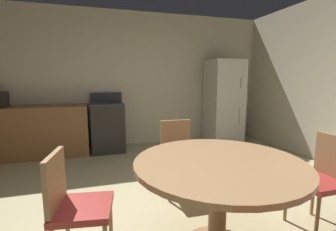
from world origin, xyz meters
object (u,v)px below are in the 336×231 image
Objects in this scene: chair_west at (73,202)px; chair_east at (323,176)px; dining_table at (219,179)px; chair_north at (178,152)px; refrigerator at (224,102)px; oven_range at (108,127)px.

chair_east is (2.16, -0.14, 0.00)m from chair_west.
chair_north is at bearing 87.94° from dining_table.
chair_west reaches higher than dining_table.
refrigerator is 1.35× the size of dining_table.
chair_east is (1.79, -3.03, 0.03)m from oven_range.
chair_north is at bearing -131.43° from refrigerator.
chair_east is at bearing -102.16° from refrigerator.
chair_west is at bearing -97.26° from oven_range.
refrigerator is 4.00m from chair_west.
dining_table is 1.50× the size of chair_west.
chair_north is (0.74, -1.96, 0.03)m from oven_range.
refrigerator is (2.43, -0.05, 0.41)m from oven_range.
chair_north is 1.49m from chair_east.
oven_range is 1.26× the size of chair_north.
refrigerator is at bearing 60.05° from dining_table.
chair_east is (1.08, 0.02, -0.11)m from dining_table.
chair_east is at bearing -59.45° from oven_range.
oven_range reaches higher than dining_table.
dining_table is at bearing 0.00° from chair_west.
dining_table is at bearing -0.00° from chair_north.
oven_range is 1.26× the size of chair_west.
chair_north is at bearing -46.53° from chair_east.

